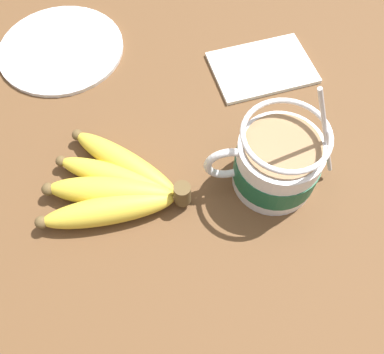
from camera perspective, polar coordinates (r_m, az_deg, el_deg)
name	(u,v)px	position (r cm, az deg, el deg)	size (l,w,h in cm)	color
table	(236,195)	(54.51, 5.88, -2.40)	(131.01, 131.01, 3.98)	brown
coffee_mug	(276,163)	(50.39, 11.17, 1.84)	(15.80, 9.98, 16.72)	silver
banana_bunch	(115,187)	(51.44, -10.24, -1.29)	(17.93, 14.74, 4.02)	brown
napkin	(262,68)	(64.73, 9.34, 14.20)	(15.86, 12.50, 0.60)	white
small_plate	(61,49)	(69.43, -17.05, 16.02)	(18.49, 18.49, 0.60)	white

